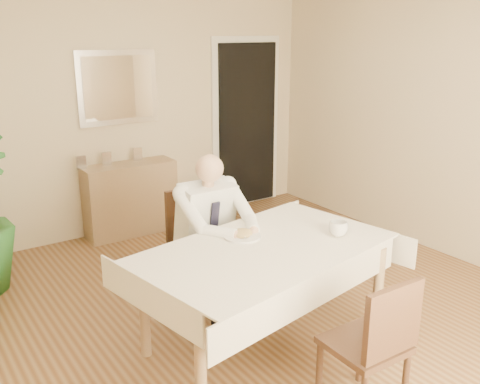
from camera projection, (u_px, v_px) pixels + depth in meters
room at (269, 156)px, 3.66m from camera, size 5.00×5.02×2.60m
doorway at (247, 125)px, 6.52m from camera, size 0.96×0.07×2.10m
mirror at (118, 88)px, 5.49m from camera, size 0.86×0.04×0.76m
dining_table at (265, 259)px, 3.55m from camera, size 1.88×1.30×0.75m
chair_far at (198, 239)px, 4.29m from camera, size 0.46×0.46×0.91m
chair_near at (375, 341)px, 2.95m from camera, size 0.41×0.41×0.86m
seated_man at (217, 229)px, 4.01m from camera, size 0.48×0.72×1.24m
plate at (242, 236)px, 3.68m from camera, size 0.26×0.26×0.02m
food at (242, 233)px, 3.68m from camera, size 0.14×0.14×0.06m
knife at (252, 235)px, 3.65m from camera, size 0.01×0.13×0.01m
fork at (242, 238)px, 3.61m from camera, size 0.01×0.13×0.01m
coffee_mug at (338, 229)px, 3.70m from camera, size 0.15×0.15×0.10m
sideboard at (131, 199)px, 5.71m from camera, size 0.97×0.35×0.77m
photo_frame_left at (81, 163)px, 5.35m from camera, size 0.10×0.02×0.14m
photo_frame_center at (107, 159)px, 5.51m from camera, size 0.10×0.02×0.14m
photo_frame_right at (138, 154)px, 5.71m from camera, size 0.10×0.02×0.14m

